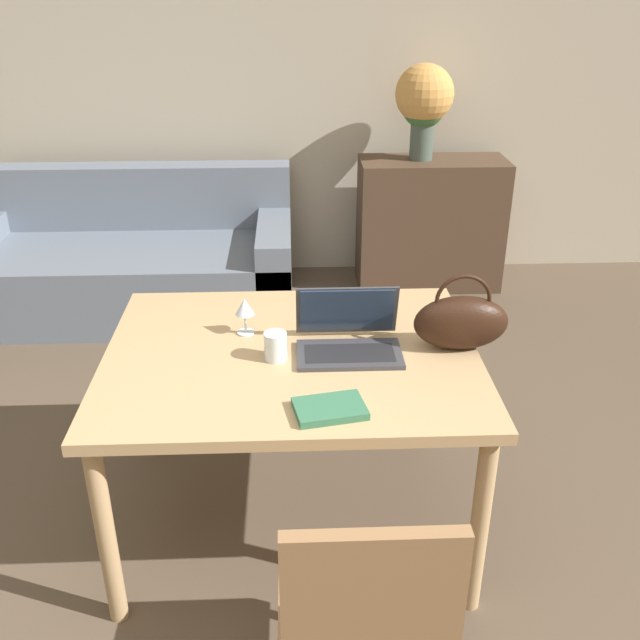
{
  "coord_description": "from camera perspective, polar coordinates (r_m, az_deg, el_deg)",
  "views": [
    {
      "loc": [
        0.09,
        -1.44,
        1.94
      ],
      "look_at": [
        0.19,
        0.73,
        0.86
      ],
      "focal_mm": 40.0,
      "sensor_mm": 36.0,
      "label": 1
    }
  ],
  "objects": [
    {
      "name": "flower_vase",
      "position": [
        4.6,
        8.33,
        16.98
      ],
      "size": [
        0.36,
        0.36,
        0.58
      ],
      "color": "#47564C",
      "rests_on": "sideboard"
    },
    {
      "name": "book",
      "position": [
        2.15,
        0.79,
        -7.11
      ],
      "size": [
        0.23,
        0.18,
        0.02
      ],
      "rotation": [
        0.0,
        0.0,
        0.19
      ],
      "color": "#336B4C",
      "rests_on": "dining_table"
    },
    {
      "name": "sideboard",
      "position": [
        4.78,
        8.77,
        7.61
      ],
      "size": [
        0.93,
        0.4,
        0.85
      ],
      "color": "#4C3828",
      "rests_on": "ground_plane"
    },
    {
      "name": "dining_table",
      "position": [
        2.52,
        -2.26,
        -4.08
      ],
      "size": [
        1.3,
        1.04,
        0.74
      ],
      "color": "tan",
      "rests_on": "ground_plane"
    },
    {
      "name": "wall_back",
      "position": [
        4.82,
        -3.71,
        19.35
      ],
      "size": [
        10.0,
        0.06,
        2.7
      ],
      "color": "#BCB29E",
      "rests_on": "ground_plane"
    },
    {
      "name": "handbag",
      "position": [
        2.5,
        11.22,
        -0.12
      ],
      "size": [
        0.33,
        0.14,
        0.28
      ],
      "color": "black",
      "rests_on": "dining_table"
    },
    {
      "name": "wine_glass",
      "position": [
        2.57,
        -6.05,
        0.9
      ],
      "size": [
        0.07,
        0.07,
        0.14
      ],
      "color": "silver",
      "rests_on": "dining_table"
    },
    {
      "name": "laptop",
      "position": [
        2.48,
        2.27,
        -1.07
      ],
      "size": [
        0.36,
        0.27,
        0.21
      ],
      "color": "#38383D",
      "rests_on": "dining_table"
    },
    {
      "name": "couch",
      "position": [
        4.6,
        -14.83,
        4.37
      ],
      "size": [
        1.99,
        0.94,
        0.82
      ],
      "color": "slate",
      "rests_on": "ground_plane"
    },
    {
      "name": "drinking_glass",
      "position": [
        2.41,
        -3.58,
        -2.1
      ],
      "size": [
        0.08,
        0.08,
        0.1
      ],
      "color": "silver",
      "rests_on": "dining_table"
    },
    {
      "name": "chair",
      "position": [
        1.94,
        3.61,
        -22.13
      ],
      "size": [
        0.44,
        0.44,
        0.86
      ],
      "rotation": [
        0.0,
        0.0,
        0.0
      ],
      "color": "olive",
      "rests_on": "ground_plane"
    }
  ]
}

